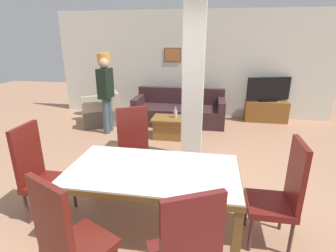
{
  "coord_description": "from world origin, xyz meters",
  "views": [
    {
      "loc": [
        0.57,
        -2.41,
        2.06
      ],
      "look_at": [
        0.0,
        0.98,
        0.88
      ],
      "focal_mm": 28.0,
      "sensor_mm": 36.0,
      "label": 1
    }
  ],
  "objects_px": {
    "dining_chair_head_left": "(39,171)",
    "dining_chair_far_left": "(135,147)",
    "dining_table": "(153,180)",
    "dining_chair_near_right": "(186,252)",
    "tv_screen": "(268,90)",
    "sofa": "(179,112)",
    "armchair": "(102,112)",
    "bottle": "(175,114)",
    "dining_chair_head_right": "(281,192)",
    "tv_stand": "(266,111)",
    "floor_lamp": "(104,64)",
    "standing_person": "(106,91)",
    "coffee_table": "(169,127)",
    "dining_chair_near_left": "(69,239)"
  },
  "relations": [
    {
      "from": "dining_chair_head_left",
      "to": "dining_chair_far_left",
      "type": "xyz_separation_m",
      "value": [
        0.89,
        0.86,
        0.0
      ]
    },
    {
      "from": "dining_table",
      "to": "dining_chair_far_left",
      "type": "height_order",
      "value": "dining_chair_far_left"
    },
    {
      "from": "dining_chair_far_left",
      "to": "dining_chair_near_right",
      "type": "height_order",
      "value": "same"
    },
    {
      "from": "tv_screen",
      "to": "sofa",
      "type": "bearing_deg",
      "value": -3.86
    },
    {
      "from": "armchair",
      "to": "bottle",
      "type": "relative_size",
      "value": 5.12
    },
    {
      "from": "armchair",
      "to": "dining_chair_head_right",
      "type": "bearing_deg",
      "value": -165.38
    },
    {
      "from": "tv_stand",
      "to": "floor_lamp",
      "type": "height_order",
      "value": "floor_lamp"
    },
    {
      "from": "sofa",
      "to": "standing_person",
      "type": "distance_m",
      "value": 1.88
    },
    {
      "from": "tv_stand",
      "to": "dining_chair_far_left",
      "type": "bearing_deg",
      "value": -124.8
    },
    {
      "from": "dining_chair_head_right",
      "to": "bottle",
      "type": "distance_m",
      "value": 3.17
    },
    {
      "from": "sofa",
      "to": "standing_person",
      "type": "bearing_deg",
      "value": 32.68
    },
    {
      "from": "coffee_table",
      "to": "floor_lamp",
      "type": "distance_m",
      "value": 2.47
    },
    {
      "from": "tv_screen",
      "to": "floor_lamp",
      "type": "relative_size",
      "value": 0.64
    },
    {
      "from": "tv_stand",
      "to": "tv_screen",
      "type": "bearing_deg",
      "value": 0.0
    },
    {
      "from": "dining_chair_head_right",
      "to": "standing_person",
      "type": "distance_m",
      "value": 4.17
    },
    {
      "from": "dining_table",
      "to": "coffee_table",
      "type": "bearing_deg",
      "value": 95.66
    },
    {
      "from": "bottle",
      "to": "tv_stand",
      "type": "bearing_deg",
      "value": 35.73
    },
    {
      "from": "dining_chair_head_right",
      "to": "coffee_table",
      "type": "bearing_deg",
      "value": 29.69
    },
    {
      "from": "dining_chair_near_left",
      "to": "coffee_table",
      "type": "height_order",
      "value": "dining_chair_near_left"
    },
    {
      "from": "bottle",
      "to": "dining_chair_near_left",
      "type": "bearing_deg",
      "value": -94.57
    },
    {
      "from": "dining_chair_near_right",
      "to": "armchair",
      "type": "height_order",
      "value": "dining_chair_near_right"
    },
    {
      "from": "dining_chair_head_left",
      "to": "floor_lamp",
      "type": "distance_m",
      "value": 4.09
    },
    {
      "from": "dining_chair_far_left",
      "to": "standing_person",
      "type": "height_order",
      "value": "standing_person"
    },
    {
      "from": "coffee_table",
      "to": "floor_lamp",
      "type": "height_order",
      "value": "floor_lamp"
    },
    {
      "from": "dining_chair_head_left",
      "to": "coffee_table",
      "type": "bearing_deg",
      "value": 158.99
    },
    {
      "from": "dining_chair_head_right",
      "to": "bottle",
      "type": "xyz_separation_m",
      "value": [
        -1.46,
        2.81,
        -0.06
      ]
    },
    {
      "from": "dining_chair_near_left",
      "to": "dining_chair_head_left",
      "type": "bearing_deg",
      "value": 159.47
    },
    {
      "from": "dining_chair_near_left",
      "to": "tv_stand",
      "type": "bearing_deg",
      "value": 91.13
    },
    {
      "from": "dining_chair_near_left",
      "to": "armchair",
      "type": "height_order",
      "value": "dining_chair_near_left"
    },
    {
      "from": "dining_chair_head_right",
      "to": "dining_table",
      "type": "bearing_deg",
      "value": 90.0
    },
    {
      "from": "dining_chair_near_right",
      "to": "tv_screen",
      "type": "bearing_deg",
      "value": 47.91
    },
    {
      "from": "dining_chair_head_right",
      "to": "tv_screen",
      "type": "distance_m",
      "value": 4.37
    },
    {
      "from": "coffee_table",
      "to": "tv_screen",
      "type": "relative_size",
      "value": 0.66
    },
    {
      "from": "bottle",
      "to": "standing_person",
      "type": "height_order",
      "value": "standing_person"
    },
    {
      "from": "dining_chair_far_left",
      "to": "floor_lamp",
      "type": "bearing_deg",
      "value": -89.44
    },
    {
      "from": "dining_table",
      "to": "armchair",
      "type": "bearing_deg",
      "value": 120.89
    },
    {
      "from": "tv_stand",
      "to": "dining_chair_head_left",
      "type": "bearing_deg",
      "value": -127.37
    },
    {
      "from": "dining_chair_head_right",
      "to": "tv_screen",
      "type": "relative_size",
      "value": 1.06
    },
    {
      "from": "dining_chair_near_left",
      "to": "dining_chair_far_left",
      "type": "xyz_separation_m",
      "value": [
        -0.0,
        1.79,
        0.0
      ]
    },
    {
      "from": "dining_chair_head_right",
      "to": "armchair",
      "type": "bearing_deg",
      "value": 44.25
    },
    {
      "from": "dining_chair_head_right",
      "to": "tv_stand",
      "type": "height_order",
      "value": "dining_chair_head_right"
    },
    {
      "from": "dining_chair_near_left",
      "to": "floor_lamp",
      "type": "height_order",
      "value": "floor_lamp"
    },
    {
      "from": "dining_chair_head_left",
      "to": "floor_lamp",
      "type": "bearing_deg",
      "value": -168.82
    },
    {
      "from": "sofa",
      "to": "dining_table",
      "type": "bearing_deg",
      "value": 92.95
    },
    {
      "from": "dining_chair_near_right",
      "to": "dining_chair_head_left",
      "type": "bearing_deg",
      "value": 126.77
    },
    {
      "from": "dining_chair_near_left",
      "to": "coffee_table",
      "type": "bearing_deg",
      "value": 113.04
    },
    {
      "from": "dining_chair_head_right",
      "to": "sofa",
      "type": "relative_size",
      "value": 0.52
    },
    {
      "from": "dining_chair_head_right",
      "to": "coffee_table",
      "type": "relative_size",
      "value": 1.6
    },
    {
      "from": "sofa",
      "to": "coffee_table",
      "type": "xyz_separation_m",
      "value": [
        -0.08,
        -1.05,
        -0.06
      ]
    },
    {
      "from": "tv_stand",
      "to": "tv_screen",
      "type": "xyz_separation_m",
      "value": [
        0.0,
        0.0,
        0.55
      ]
    }
  ]
}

